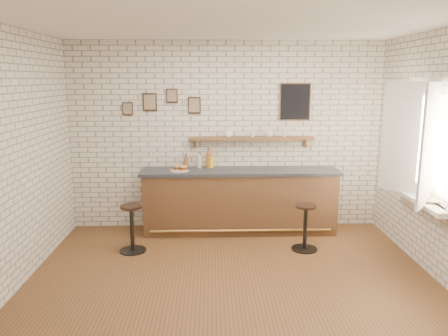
{
  "coord_description": "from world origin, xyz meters",
  "views": [
    {
      "loc": [
        -0.24,
        -4.98,
        2.42
      ],
      "look_at": [
        -0.06,
        0.9,
        1.2
      ],
      "focal_mm": 35.0,
      "sensor_mm": 36.0,
      "label": 1
    }
  ],
  "objects_px": {
    "bar_counter": "(240,201)",
    "shelf_cup_c": "(269,134)",
    "shelf_cup_d": "(284,134)",
    "bitters_bottle_amber": "(208,160)",
    "sandwich_plate": "(180,170)",
    "shelf_cup_a": "(229,134)",
    "bar_stool_left": "(132,227)",
    "ciabatta_sandwich": "(180,168)",
    "book_upper": "(424,199)",
    "book_lower": "(424,201)",
    "shelf_cup_b": "(253,134)",
    "bitters_bottle_white": "(199,161)",
    "condiment_bottle_yellow": "(211,162)",
    "bar_stool_right": "(305,226)",
    "bitters_bottle_brown": "(186,162)"
  },
  "relations": [
    {
      "from": "ciabatta_sandwich",
      "to": "sandwich_plate",
      "type": "bearing_deg",
      "value": 180.0
    },
    {
      "from": "bitters_bottle_brown",
      "to": "bar_stool_left",
      "type": "height_order",
      "value": "bitters_bottle_brown"
    },
    {
      "from": "book_upper",
      "to": "bar_counter",
      "type": "bearing_deg",
      "value": 160.32
    },
    {
      "from": "bitters_bottle_white",
      "to": "bar_stool_left",
      "type": "height_order",
      "value": "bitters_bottle_white"
    },
    {
      "from": "ciabatta_sandwich",
      "to": "bar_counter",
      "type": "bearing_deg",
      "value": 2.82
    },
    {
      "from": "book_lower",
      "to": "sandwich_plate",
      "type": "bearing_deg",
      "value": 121.83
    },
    {
      "from": "bar_counter",
      "to": "book_upper",
      "type": "distance_m",
      "value": 2.72
    },
    {
      "from": "bar_counter",
      "to": "shelf_cup_b",
      "type": "xyz_separation_m",
      "value": [
        0.21,
        0.2,
        1.04
      ]
    },
    {
      "from": "sandwich_plate",
      "to": "bitters_bottle_brown",
      "type": "xyz_separation_m",
      "value": [
        0.09,
        0.24,
        0.08
      ]
    },
    {
      "from": "bar_counter",
      "to": "bitters_bottle_brown",
      "type": "distance_m",
      "value": 1.06
    },
    {
      "from": "bar_stool_right",
      "to": "shelf_cup_d",
      "type": "relative_size",
      "value": 7.55
    },
    {
      "from": "bar_counter",
      "to": "shelf_cup_c",
      "type": "relative_size",
      "value": 25.23
    },
    {
      "from": "shelf_cup_d",
      "to": "bitters_bottle_amber",
      "type": "bearing_deg",
      "value": 148.55
    },
    {
      "from": "bitters_bottle_brown",
      "to": "bar_stool_right",
      "type": "relative_size",
      "value": 0.34
    },
    {
      "from": "shelf_cup_b",
      "to": "bar_stool_left",
      "type": "bearing_deg",
      "value": 161.14
    },
    {
      "from": "bar_counter",
      "to": "bitters_bottle_white",
      "type": "height_order",
      "value": "bitters_bottle_white"
    },
    {
      "from": "bar_counter",
      "to": "shelf_cup_a",
      "type": "relative_size",
      "value": 24.54
    },
    {
      "from": "bar_stool_left",
      "to": "shelf_cup_d",
      "type": "xyz_separation_m",
      "value": [
        2.29,
        0.99,
        1.18
      ]
    },
    {
      "from": "ciabatta_sandwich",
      "to": "book_lower",
      "type": "bearing_deg",
      "value": -26.45
    },
    {
      "from": "bitters_bottle_white",
      "to": "bar_stool_right",
      "type": "distance_m",
      "value": 1.97
    },
    {
      "from": "shelf_cup_c",
      "to": "shelf_cup_d",
      "type": "distance_m",
      "value": 0.25
    },
    {
      "from": "shelf_cup_a",
      "to": "shelf_cup_c",
      "type": "height_order",
      "value": "shelf_cup_a"
    },
    {
      "from": "shelf_cup_d",
      "to": "bar_stool_left",
      "type": "bearing_deg",
      "value": 171.56
    },
    {
      "from": "bar_counter",
      "to": "bitters_bottle_white",
      "type": "distance_m",
      "value": 0.9
    },
    {
      "from": "shelf_cup_b",
      "to": "shelf_cup_d",
      "type": "height_order",
      "value": "shelf_cup_b"
    },
    {
      "from": "bar_counter",
      "to": "shelf_cup_a",
      "type": "xyz_separation_m",
      "value": [
        -0.17,
        0.2,
        1.04
      ]
    },
    {
      "from": "ciabatta_sandwich",
      "to": "bar_stool_left",
      "type": "xyz_separation_m",
      "value": [
        -0.65,
        -0.74,
        -0.7
      ]
    },
    {
      "from": "bar_counter",
      "to": "condiment_bottle_yellow",
      "type": "xyz_separation_m",
      "value": [
        -0.45,
        0.19,
        0.59
      ]
    },
    {
      "from": "bitters_bottle_amber",
      "to": "book_upper",
      "type": "bearing_deg",
      "value": -33.74
    },
    {
      "from": "bitters_bottle_white",
      "to": "book_upper",
      "type": "distance_m",
      "value": 3.33
    },
    {
      "from": "bar_counter",
      "to": "shelf_cup_c",
      "type": "xyz_separation_m",
      "value": [
        0.47,
        0.2,
        1.04
      ]
    },
    {
      "from": "bitters_bottle_amber",
      "to": "shelf_cup_d",
      "type": "height_order",
      "value": "shelf_cup_d"
    },
    {
      "from": "ciabatta_sandwich",
      "to": "shelf_cup_c",
      "type": "xyz_separation_m",
      "value": [
        1.4,
        0.25,
        0.49
      ]
    },
    {
      "from": "bar_counter",
      "to": "bitters_bottle_white",
      "type": "xyz_separation_m",
      "value": [
        -0.64,
        0.19,
        0.61
      ]
    },
    {
      "from": "bar_counter",
      "to": "bar_stool_right",
      "type": "bearing_deg",
      "value": -42.21
    },
    {
      "from": "sandwich_plate",
      "to": "bitters_bottle_brown",
      "type": "relative_size",
      "value": 1.25
    },
    {
      "from": "condiment_bottle_yellow",
      "to": "shelf_cup_c",
      "type": "bearing_deg",
      "value": 0.39
    },
    {
      "from": "shelf_cup_a",
      "to": "shelf_cup_b",
      "type": "bearing_deg",
      "value": 0.32
    },
    {
      "from": "bitters_bottle_brown",
      "to": "bar_stool_right",
      "type": "bearing_deg",
      "value": -29.85
    },
    {
      "from": "condiment_bottle_yellow",
      "to": "bar_stool_left",
      "type": "bearing_deg",
      "value": -138.97
    },
    {
      "from": "bitters_bottle_amber",
      "to": "book_lower",
      "type": "height_order",
      "value": "bitters_bottle_amber"
    },
    {
      "from": "bar_stool_left",
      "to": "bar_stool_right",
      "type": "height_order",
      "value": "bar_stool_left"
    },
    {
      "from": "bitters_bottle_amber",
      "to": "book_lower",
      "type": "relative_size",
      "value": 1.51
    },
    {
      "from": "sandwich_plate",
      "to": "shelf_cup_a",
      "type": "bearing_deg",
      "value": 17.75
    },
    {
      "from": "shelf_cup_b",
      "to": "book_upper",
      "type": "height_order",
      "value": "shelf_cup_b"
    },
    {
      "from": "bitters_bottle_amber",
      "to": "shelf_cup_c",
      "type": "xyz_separation_m",
      "value": [
        0.97,
        0.01,
        0.41
      ]
    },
    {
      "from": "sandwich_plate",
      "to": "book_upper",
      "type": "bearing_deg",
      "value": -26.37
    },
    {
      "from": "condiment_bottle_yellow",
      "to": "shelf_cup_a",
      "type": "xyz_separation_m",
      "value": [
        0.28,
        0.01,
        0.45
      ]
    },
    {
      "from": "condiment_bottle_yellow",
      "to": "bar_counter",
      "type": "bearing_deg",
      "value": -23.45
    },
    {
      "from": "shelf_cup_b",
      "to": "shelf_cup_c",
      "type": "distance_m",
      "value": 0.26
    }
  ]
}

